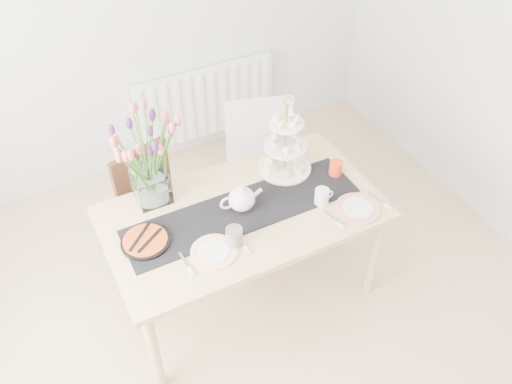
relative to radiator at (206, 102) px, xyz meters
name	(u,v)px	position (x,y,z in m)	size (l,w,h in m)	color
room_shell	(290,217)	(-0.50, -2.19, 0.85)	(4.50, 4.50, 4.50)	tan
radiator	(206,102)	(0.00, 0.00, 0.00)	(1.20, 0.08, 0.60)	white
dining_table	(243,220)	(-0.42, -1.56, 0.22)	(1.60, 0.90, 0.75)	tan
chair_brown	(155,200)	(-0.79, -0.97, 0.04)	(0.52, 0.52, 0.85)	#3B2015
chair_white	(262,156)	(0.02, -0.96, 0.11)	(0.59, 0.59, 0.95)	white
table_runner	(243,210)	(-0.42, -1.56, 0.30)	(1.40, 0.35, 0.01)	black
tulip_vase	(144,147)	(-0.85, -1.22, 0.69)	(0.70, 0.70, 0.60)	silver
cake_stand	(285,152)	(-0.03, -1.35, 0.44)	(0.33, 0.33, 0.49)	gold
teapot	(242,199)	(-0.42, -1.55, 0.38)	(0.25, 0.20, 0.16)	white
cream_jug	(295,154)	(0.08, -1.29, 0.34)	(0.08, 0.08, 0.08)	white
tart_tin	(145,241)	(-1.01, -1.55, 0.32)	(0.27, 0.27, 0.03)	black
mug_grey	(234,237)	(-0.58, -1.77, 0.35)	(0.09, 0.09, 0.11)	slate
mug_white	(322,197)	(0.01, -1.72, 0.35)	(0.08, 0.08, 0.10)	silver
mug_orange	(336,168)	(0.23, -1.54, 0.35)	(0.08, 0.08, 0.10)	red
plate_left	(214,252)	(-0.70, -1.78, 0.31)	(0.25, 0.25, 0.01)	white
plate_right	(357,209)	(0.17, -1.86, 0.31)	(0.26, 0.26, 0.01)	silver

